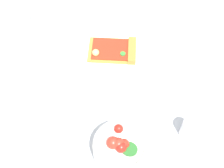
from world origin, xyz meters
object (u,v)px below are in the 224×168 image
pizza_slice_main (115,50)px  pepper_shaker (189,127)px  salad_bowl (120,150)px  soda_glass (45,13)px  plate (111,67)px

pizza_slice_main → pepper_shaker: bearing=-58.9°
salad_bowl → soda_glass: 0.42m
salad_bowl → pepper_shaker: size_ratio=1.59×
salad_bowl → pepper_shaker: 0.16m
plate → pizza_slice_main: pizza_slice_main is taller
pizza_slice_main → salad_bowl: bearing=-92.6°
plate → pizza_slice_main: 0.05m
salad_bowl → soda_glass: size_ratio=1.04×
pepper_shaker → pizza_slice_main: bearing=121.1°
plate → salad_bowl: salad_bowl is taller
pizza_slice_main → pepper_shaker: pepper_shaker is taller
plate → pizza_slice_main: size_ratio=1.87×
pizza_slice_main → pepper_shaker: (0.14, -0.23, 0.01)m
plate → salad_bowl: (0.00, -0.23, 0.03)m
pepper_shaker → soda_glass: bearing=132.6°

